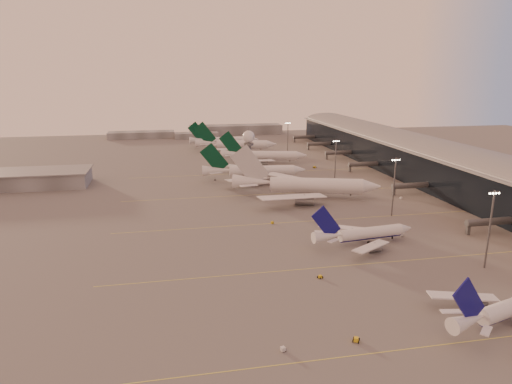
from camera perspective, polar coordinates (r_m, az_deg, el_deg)
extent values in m
plane|color=#5E5B5C|center=(134.77, 6.26, -11.36)|extent=(700.00, 700.00, 0.00)
cube|color=#D4CF4B|center=(120.28, 26.01, -16.32)|extent=(180.00, 0.25, 0.02)
cube|color=#D4CF4B|center=(153.98, 15.97, -8.43)|extent=(180.00, 0.25, 0.02)
cube|color=#D4CF4B|center=(192.37, 9.95, -3.38)|extent=(180.00, 0.25, 0.02)
cube|color=#D4CF4B|center=(233.13, 6.03, -0.03)|extent=(180.00, 0.25, 0.02)
cube|color=#D4CF4B|center=(279.95, 3.03, 2.53)|extent=(180.00, 0.25, 0.02)
cube|color=black|center=(272.72, 21.33, 3.13)|extent=(36.00, 360.00, 18.00)
cylinder|color=slate|center=(271.21, 21.51, 4.99)|extent=(10.08, 360.00, 10.08)
cube|color=slate|center=(271.18, 21.51, 5.03)|extent=(40.00, 362.00, 0.80)
cylinder|color=#505257|center=(194.29, 27.46, -3.30)|extent=(22.00, 2.80, 2.80)
cube|color=#505257|center=(188.99, 24.99, -4.22)|extent=(1.20, 1.20, 4.40)
cylinder|color=#505257|center=(240.26, 19.00, 0.78)|extent=(22.00, 2.80, 2.80)
cube|color=#505257|center=(235.99, 16.85, 0.14)|extent=(1.20, 1.20, 4.40)
cylinder|color=#505257|center=(288.79, 13.51, 3.42)|extent=(22.00, 2.80, 2.80)
cube|color=#505257|center=(285.25, 11.66, 2.92)|extent=(1.20, 1.20, 4.40)
cylinder|color=#505257|center=(326.75, 10.48, 4.87)|extent=(22.00, 2.80, 2.80)
cube|color=#505257|center=(323.63, 8.81, 4.43)|extent=(1.20, 1.20, 4.40)
cylinder|color=#505257|center=(365.60, 8.08, 6.00)|extent=(22.00, 2.80, 2.80)
cube|color=#505257|center=(362.81, 6.57, 5.61)|extent=(1.20, 1.20, 4.40)
cylinder|color=#505257|center=(403.19, 6.22, 6.86)|extent=(22.00, 2.80, 2.80)
cube|color=#505257|center=(400.66, 4.83, 6.51)|extent=(1.20, 1.20, 4.40)
cube|color=slate|center=(273.83, -28.45, 1.32)|extent=(80.00, 25.00, 8.00)
cube|color=slate|center=(273.01, -28.56, 2.18)|extent=(82.00, 27.00, 0.60)
cylinder|color=#505257|center=(243.79, -0.92, 3.35)|extent=(2.60, 2.60, 22.00)
cylinder|color=#505257|center=(241.79, -0.93, 6.03)|extent=(5.20, 5.20, 1.20)
sphere|color=silver|center=(241.23, -0.94, 6.94)|extent=(6.40, 6.40, 6.40)
cylinder|color=#505257|center=(240.75, -0.94, 7.81)|extent=(0.16, 0.16, 2.00)
cylinder|color=#505257|center=(156.68, 27.16, -4.25)|extent=(0.56, 0.56, 25.00)
cube|color=#505257|center=(153.54, 27.68, 0.00)|extent=(3.60, 0.25, 0.25)
sphere|color=#FFEABF|center=(152.70, 27.22, -0.17)|extent=(0.56, 0.56, 0.56)
sphere|color=#FFEABF|center=(153.32, 27.51, -0.15)|extent=(0.56, 0.56, 0.56)
sphere|color=#FFEABF|center=(153.94, 27.80, -0.13)|extent=(0.56, 0.56, 0.56)
sphere|color=#FFEABF|center=(154.57, 28.09, -0.12)|extent=(0.56, 0.56, 0.56)
cylinder|color=#505257|center=(199.20, 16.84, 0.56)|extent=(0.56, 0.56, 25.00)
cube|color=#505257|center=(196.75, 17.10, 3.95)|extent=(3.60, 0.25, 0.25)
sphere|color=#FFEABF|center=(196.12, 16.71, 3.83)|extent=(0.56, 0.56, 0.56)
sphere|color=#FFEABF|center=(196.58, 16.96, 3.84)|extent=(0.56, 0.56, 0.56)
sphere|color=#FFEABF|center=(197.05, 17.22, 3.84)|extent=(0.56, 0.56, 0.56)
sphere|color=#FFEABF|center=(197.53, 17.48, 3.85)|extent=(0.56, 0.56, 0.56)
cylinder|color=#505257|center=(246.03, 9.89, 3.60)|extent=(0.56, 0.56, 25.00)
cube|color=#505257|center=(244.04, 10.01, 6.36)|extent=(3.60, 0.25, 0.25)
sphere|color=#FFEABF|center=(243.57, 9.68, 6.26)|extent=(0.56, 0.56, 0.56)
sphere|color=#FFEABF|center=(243.92, 9.90, 6.27)|extent=(0.56, 0.56, 0.56)
sphere|color=#FFEABF|center=(244.28, 10.12, 6.27)|extent=(0.56, 0.56, 0.56)
sphere|color=#FFEABF|center=(244.64, 10.34, 6.27)|extent=(0.56, 0.56, 0.56)
cylinder|color=#505257|center=(329.88, 3.98, 6.58)|extent=(0.56, 0.56, 25.00)
cube|color=#505257|center=(328.40, 4.02, 8.65)|extent=(3.60, 0.25, 0.25)
sphere|color=#FFEABF|center=(328.06, 3.77, 8.58)|extent=(0.56, 0.56, 0.56)
sphere|color=#FFEABF|center=(328.32, 3.94, 8.58)|extent=(0.56, 0.56, 0.56)
sphere|color=#FFEABF|center=(328.58, 4.11, 8.58)|extent=(0.56, 0.56, 0.56)
sphere|color=#FFEABF|center=(328.84, 4.28, 8.58)|extent=(0.56, 0.56, 0.56)
cube|color=slate|center=(439.38, -14.12, 6.95)|extent=(60.00, 18.00, 6.00)
cube|color=slate|center=(453.58, -2.56, 7.80)|extent=(90.00, 20.00, 9.00)
cube|color=slate|center=(429.83, -7.47, 7.04)|extent=(40.00, 15.00, 5.00)
cone|color=silver|center=(117.92, 24.91, -14.67)|extent=(10.89, 6.80, 4.12)
cube|color=silver|center=(131.91, 24.42, -12.02)|extent=(17.95, 7.51, 1.29)
cylinder|color=gray|center=(133.66, 25.96, -12.74)|extent=(5.24, 3.88, 2.68)
cube|color=gray|center=(133.16, 26.01, -12.29)|extent=(0.39, 0.35, 1.65)
cube|color=navy|center=(115.25, 25.03, -12.53)|extent=(10.95, 3.54, 12.27)
cube|color=silver|center=(115.59, 26.81, -15.46)|extent=(4.64, 4.45, 0.27)
cube|color=silver|center=(120.34, 23.14, -13.80)|extent=(4.91, 2.52, 0.27)
cylinder|color=black|center=(131.90, 28.12, -13.47)|extent=(1.30, 0.85, 1.19)
cylinder|color=silver|center=(167.78, 14.12, -5.13)|extent=(24.49, 6.82, 4.12)
cylinder|color=navy|center=(168.09, 14.10, -5.43)|extent=(23.88, 5.62, 2.96)
cone|color=silver|center=(175.55, 18.15, -4.54)|extent=(5.12, 4.62, 4.12)
cone|color=silver|center=(159.57, 8.84, -5.69)|extent=(10.54, 5.24, 4.12)
cube|color=silver|center=(157.02, 14.17, -6.81)|extent=(16.71, 13.24, 1.29)
cylinder|color=gray|center=(161.07, 14.58, -7.00)|extent=(4.95, 3.19, 2.68)
cube|color=gray|center=(160.65, 14.61, -6.61)|extent=(0.35, 0.31, 1.65)
cube|color=silver|center=(173.37, 10.68, -4.53)|extent=(17.76, 10.18, 1.29)
cylinder|color=gray|center=(173.40, 11.89, -5.25)|extent=(4.95, 3.19, 2.68)
cube|color=gray|center=(173.02, 11.91, -4.89)|extent=(0.35, 0.31, 1.65)
cube|color=navy|center=(157.66, 8.75, -3.98)|extent=(11.27, 1.65, 12.27)
cube|color=silver|center=(155.66, 9.62, -6.22)|extent=(4.89, 3.99, 0.27)
cube|color=silver|center=(163.48, 8.13, -5.12)|extent=(5.00, 3.22, 0.27)
cylinder|color=black|center=(173.56, 16.66, -5.63)|extent=(0.54, 0.54, 1.08)
cylinder|color=black|center=(169.64, 13.07, -5.84)|extent=(1.25, 0.67, 1.19)
cylinder|color=black|center=(165.85, 13.91, -6.37)|extent=(1.25, 0.67, 1.19)
cylinder|color=silver|center=(222.92, 7.48, 0.51)|extent=(44.25, 19.78, 6.91)
cylinder|color=silver|center=(223.30, 7.47, 0.12)|extent=(42.83, 17.67, 4.97)
cone|color=silver|center=(225.15, 14.20, 0.32)|extent=(10.23, 9.14, 6.91)
cone|color=silver|center=(224.11, -0.55, 0.94)|extent=(19.75, 12.12, 6.91)
cube|color=silver|center=(205.45, 4.56, -0.99)|extent=(32.54, 13.09, 2.05)
cylinder|color=gray|center=(210.34, 6.03, -1.45)|extent=(9.50, 6.84, 4.49)
cube|color=gray|center=(209.90, 6.04, -1.03)|extent=(0.40, 0.37, 2.76)
cube|color=silver|center=(241.04, 4.83, 1.37)|extent=(27.52, 27.74, 2.05)
cylinder|color=gray|center=(237.44, 6.08, 0.43)|extent=(9.50, 6.84, 4.49)
cube|color=gray|center=(237.05, 6.09, 0.80)|extent=(0.40, 0.37, 2.76)
cube|color=#B2B4BA|center=(222.41, -0.80, 2.99)|extent=(18.39, 6.08, 20.50)
cube|color=silver|center=(215.87, -0.92, 0.45)|extent=(8.94, 4.46, 0.28)
cube|color=silver|center=(232.37, -0.40, 1.48)|extent=(8.42, 8.21, 0.28)
cylinder|color=black|center=(225.05, 11.72, -0.66)|extent=(0.56, 0.56, 1.11)
cylinder|color=black|center=(226.28, 6.53, -0.34)|extent=(1.34, 0.90, 1.23)
cylinder|color=black|center=(221.55, 6.53, -0.67)|extent=(1.34, 0.90, 1.23)
cylinder|color=silver|center=(257.83, 0.70, 2.42)|extent=(36.55, 8.95, 5.84)
cylinder|color=silver|center=(258.11, 0.70, 2.14)|extent=(35.69, 7.26, 4.20)
cone|color=silver|center=(261.25, 5.41, 2.52)|extent=(7.48, 6.42, 5.84)
cone|color=silver|center=(255.93, -5.02, 2.44)|extent=(15.62, 7.13, 5.84)
cube|color=silver|center=(242.38, -0.96, 1.38)|extent=(26.55, 15.88, 1.73)
cylinder|color=gray|center=(246.85, -0.01, 1.05)|extent=(7.30, 4.39, 3.79)
cube|color=gray|center=(246.53, -0.01, 1.36)|extent=(0.32, 0.28, 2.33)
cube|color=silver|center=(271.98, -1.55, 2.85)|extent=(25.35, 19.40, 1.73)
cylinder|color=gray|center=(269.37, -0.54, 2.21)|extent=(7.30, 4.39, 3.79)
cube|color=gray|center=(269.07, -0.54, 2.50)|extent=(0.32, 0.28, 2.33)
cube|color=#04321E|center=(254.53, -5.22, 3.97)|extent=(16.02, 1.74, 17.27)
cube|color=silver|center=(249.06, -5.04, 2.13)|extent=(7.48, 4.96, 0.25)
cube|color=silver|center=(262.74, -5.11, 2.79)|extent=(7.36, 5.86, 0.25)
cylinder|color=black|center=(260.60, 3.70, 1.71)|extent=(0.50, 0.50, 1.01)
cylinder|color=black|center=(260.43, 0.01, 1.74)|extent=(1.15, 0.60, 1.11)
cylinder|color=black|center=(256.15, 0.11, 1.52)|extent=(1.15, 0.60, 1.11)
cylinder|color=silver|center=(307.21, 1.72, 4.41)|extent=(36.11, 14.06, 5.77)
cylinder|color=silver|center=(307.45, 1.71, 4.17)|extent=(35.03, 12.32, 4.15)
cone|color=silver|center=(307.67, 5.70, 4.36)|extent=(8.09, 7.24, 5.77)
cone|color=silver|center=(308.47, -3.02, 4.57)|extent=(15.93, 9.15, 5.77)
cube|color=silver|center=(292.88, -0.06, 3.70)|extent=(26.64, 12.25, 1.71)
cylinder|color=gray|center=(296.66, 0.82, 3.38)|extent=(7.61, 5.28, 3.75)
cube|color=gray|center=(296.40, 0.82, 3.64)|extent=(0.35, 0.31, 2.31)
cube|color=silver|center=(322.43, 0.18, 4.72)|extent=(23.39, 21.75, 1.71)
cylinder|color=gray|center=(319.21, 0.94, 4.19)|extent=(7.61, 5.28, 3.75)
cube|color=gray|center=(318.96, 0.95, 4.43)|extent=(0.35, 0.31, 2.31)
cube|color=#04321E|center=(307.40, -3.17, 5.84)|extent=(15.50, 4.09, 17.07)
cube|color=silver|center=(301.69, -3.19, 4.37)|extent=(7.31, 4.01, 0.25)
cube|color=silver|center=(315.25, -2.94, 4.82)|extent=(6.98, 6.42, 0.25)
cylinder|color=black|center=(308.00, 4.24, 3.72)|extent=(0.50, 0.50, 0.99)
cylinder|color=black|center=(310.07, 1.18, 3.84)|extent=(1.18, 0.74, 1.09)
cylinder|color=black|center=(305.77, 1.16, 3.69)|extent=(1.18, 0.74, 1.09)
cylinder|color=silver|center=(352.21, -1.79, 5.79)|extent=(38.84, 13.74, 6.19)
cylinder|color=silver|center=(352.42, -1.79, 5.56)|extent=(37.74, 11.89, 4.46)
cone|color=silver|center=(352.09, 1.96, 5.78)|extent=(8.52, 7.55, 6.19)
cone|color=silver|center=(354.15, -6.22, 5.88)|extent=(17.01, 9.28, 6.19)
cube|color=silver|center=(336.96, -3.50, 5.17)|extent=(28.55, 14.09, 1.83)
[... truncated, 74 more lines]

